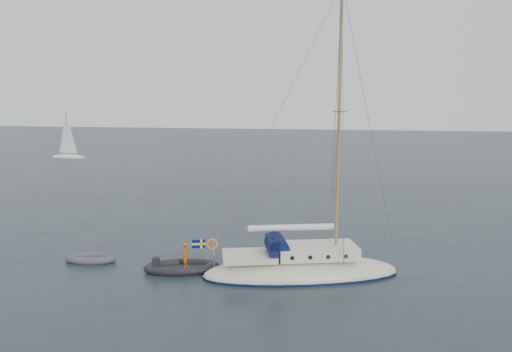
# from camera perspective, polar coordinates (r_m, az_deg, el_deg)

# --- Properties ---
(ground) EXTENTS (300.00, 300.00, 0.00)m
(ground) POSITION_cam_1_polar(r_m,az_deg,el_deg) (28.86, 0.68, -9.59)
(ground) COLOR black
(ground) RESTS_ON ground
(sailboat) EXTENTS (10.69, 3.20, 15.23)m
(sailboat) POSITION_cam_1_polar(r_m,az_deg,el_deg) (26.07, 5.24, -8.93)
(sailboat) COLOR beige
(sailboat) RESTS_ON ground
(dinghy) EXTENTS (2.95, 1.33, 0.42)m
(dinghy) POSITION_cam_1_polar(r_m,az_deg,el_deg) (30.04, -18.38, -8.93)
(dinghy) COLOR #4A4A4F
(dinghy) RESTS_ON ground
(rib) EXTENTS (4.07, 1.85, 1.56)m
(rib) POSITION_cam_1_polar(r_m,az_deg,el_deg) (27.30, -8.48, -10.19)
(rib) COLOR black
(rib) RESTS_ON ground
(distant_yacht_a) EXTENTS (6.43, 3.43, 8.51)m
(distant_yacht_a) POSITION_cam_1_polar(r_m,az_deg,el_deg) (88.47, -20.76, 4.32)
(distant_yacht_a) COLOR silver
(distant_yacht_a) RESTS_ON ground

